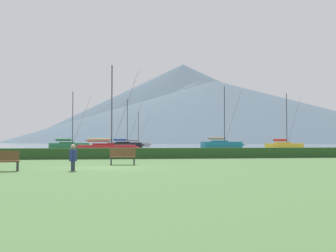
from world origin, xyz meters
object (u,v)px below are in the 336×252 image
Objects in this scene: sailboat_slip_1 at (108,148)px; sailboat_slip_5 at (137,144)px; person_seated_viewer at (73,156)px; sailboat_slip_7 at (222,144)px; park_bench_under_tree at (123,156)px; sailboat_slip_4 at (70,145)px; sailboat_slip_2 at (285,146)px; sailboat_slip_3 at (125,145)px.

sailboat_slip_5 is (7.61, 59.75, 0.01)m from sailboat_slip_1.
person_seated_viewer is at bearing -97.82° from sailboat_slip_5.
sailboat_slip_7 is 8.03× the size of park_bench_under_tree.
sailboat_slip_4 is at bearing 100.30° from park_bench_under_tree.
sailboat_slip_3 is (-25.76, 18.88, 0.04)m from sailboat_slip_2.
sailboat_slip_5 is at bearing 94.93° from person_seated_viewer.
sailboat_slip_1 reaches higher than sailboat_slip_2.
sailboat_slip_2 is 6.18× the size of park_bench_under_tree.
sailboat_slip_2 is 44.47m from sailboat_slip_5.
sailboat_slip_4 is at bearing -171.31° from sailboat_slip_7.
sailboat_slip_5 is at bearing 114.09° from sailboat_slip_7.
person_seated_viewer is (-1.76, -24.79, 0.09)m from sailboat_slip_1.
sailboat_slip_2 is (29.51, 21.04, 0.01)m from sailboat_slip_1.
person_seated_viewer is (-9.37, -84.54, 0.08)m from sailboat_slip_5.
sailboat_slip_7 is (-7.00, 13.35, 0.15)m from sailboat_slip_2.
sailboat_slip_3 is at bearing 157.21° from sailboat_slip_7.
sailboat_slip_1 is at bearing 97.20° from person_seated_viewer.
sailboat_slip_5 is at bearing 87.03° from park_bench_under_tree.
sailboat_slip_2 is at bearing -68.69° from sailboat_slip_7.
sailboat_slip_5 is (13.75, 33.06, -0.02)m from sailboat_slip_4.
sailboat_slip_1 is 27.38m from sailboat_slip_4.
sailboat_slip_4 is 1.11× the size of sailboat_slip_5.
sailboat_slip_2 is at bearing -49.20° from sailboat_slip_3.
sailboat_slip_2 is at bearing -61.99° from sailboat_slip_5.
park_bench_under_tree is at bearing -138.59° from sailboat_slip_2.
park_bench_under_tree is at bearing -85.05° from sailboat_slip_4.
sailboat_slip_7 is (18.76, -5.53, 0.11)m from sailboat_slip_3.
sailboat_slip_3 is 60.18m from park_bench_under_tree.
sailboat_slip_1 reaches higher than person_seated_viewer.
sailboat_slip_1 is 40.10m from sailboat_slip_3.
sailboat_slip_7 is 9.77× the size of person_seated_viewer.
sailboat_slip_4 is 7.76× the size of person_seated_viewer.
sailboat_slip_7 is at bearing -29.39° from sailboat_slip_3.
sailboat_slip_4 is 51.67m from person_seated_viewer.
sailboat_slip_4 is (-6.14, 26.69, 0.03)m from sailboat_slip_1.
sailboat_slip_7 is (14.90, -25.36, 0.15)m from sailboat_slip_5.
sailboat_slip_4 reaches higher than sailboat_slip_5.
sailboat_slip_1 is 1.09× the size of sailboat_slip_5.
sailboat_slip_7 is at bearing 103.97° from sailboat_slip_2.
sailboat_slip_1 is 0.96× the size of sailboat_slip_3.
park_bench_under_tree is at bearing -96.40° from sailboat_slip_5.
sailboat_slip_1 is 41.10m from sailboat_slip_7.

